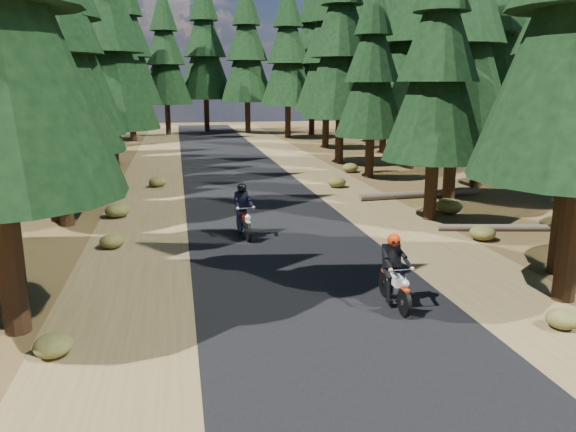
% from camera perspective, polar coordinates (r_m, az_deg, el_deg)
% --- Properties ---
extents(ground, '(120.00, 120.00, 0.00)m').
position_cam_1_polar(ground, '(15.93, 1.05, -5.08)').
color(ground, '#483319').
rests_on(ground, ground).
extents(road, '(6.00, 100.00, 0.01)m').
position_cam_1_polar(road, '(20.65, -1.88, -0.75)').
color(road, black).
rests_on(road, ground).
extents(shoulder_l, '(3.20, 100.00, 0.01)m').
position_cam_1_polar(shoulder_l, '(20.44, -14.71, -1.34)').
color(shoulder_l, brown).
rests_on(shoulder_l, ground).
extents(shoulder_r, '(3.20, 100.00, 0.01)m').
position_cam_1_polar(shoulder_r, '(21.84, 10.11, -0.17)').
color(shoulder_r, brown).
rests_on(shoulder_r, ground).
extents(pine_forest, '(34.59, 55.08, 16.32)m').
position_cam_1_polar(pine_forest, '(36.06, -6.36, 17.83)').
color(pine_forest, black).
rests_on(pine_forest, ground).
extents(log_near, '(5.86, 0.77, 0.32)m').
position_cam_1_polar(log_near, '(25.97, 13.32, 2.18)').
color(log_near, '#4C4233').
rests_on(log_near, ground).
extents(log_far, '(4.40, 1.12, 0.24)m').
position_cam_1_polar(log_far, '(20.95, 20.89, -1.11)').
color(log_far, '#4C4233').
rests_on(log_far, ground).
extents(understory_shrubs, '(13.80, 24.80, 0.62)m').
position_cam_1_polar(understory_shrubs, '(21.60, 3.10, 0.57)').
color(understory_shrubs, '#474C1E').
rests_on(understory_shrubs, ground).
extents(rider_lead, '(0.59, 1.89, 1.68)m').
position_cam_1_polar(rider_lead, '(13.21, 10.78, -6.68)').
color(rider_lead, beige).
rests_on(rider_lead, road).
extents(rider_follow, '(0.79, 2.04, 1.78)m').
position_cam_1_polar(rider_follow, '(18.81, -4.54, -0.34)').
color(rider_follow, '#961A0A').
rests_on(rider_follow, road).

